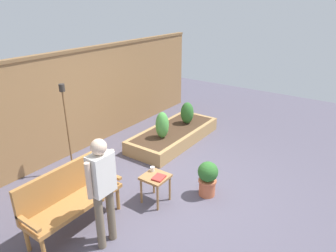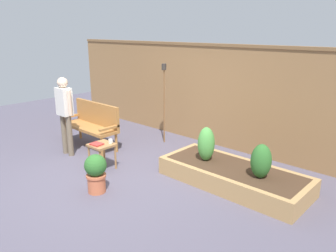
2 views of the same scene
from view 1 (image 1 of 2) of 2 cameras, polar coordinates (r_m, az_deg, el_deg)
ground_plane at (r=5.41m, az=0.75°, el=-12.24°), size 14.00×14.00×0.00m
fence_back at (r=6.59m, az=-18.19°, el=3.82°), size 8.40×0.14×2.16m
garden_bench at (r=4.65m, az=-17.84°, el=-11.93°), size 1.44×0.48×0.94m
side_table at (r=5.00m, az=-2.34°, el=-10.04°), size 0.40×0.40×0.48m
cup_on_table at (r=5.07m, az=-2.91°, el=-7.95°), size 0.10×0.07×0.08m
book_on_table at (r=4.89m, az=-1.76°, el=-9.52°), size 0.22×0.19×0.03m
potted_boxwood at (r=5.23m, az=7.36°, el=-9.41°), size 0.34×0.34×0.62m
raised_planter_bed at (r=7.14m, az=1.04°, el=-1.68°), size 2.40×1.00×0.30m
shrub_near_bench at (r=6.55m, az=-1.08°, el=0.18°), size 0.29×0.29×0.58m
shrub_far_corner at (r=7.34m, az=3.57°, el=2.43°), size 0.31×0.31×0.52m
tiki_torch at (r=5.74m, az=-18.47°, el=2.06°), size 0.10×0.10×1.74m
person_by_bench at (r=4.02m, az=-12.09°, el=-10.54°), size 0.47×0.20×1.56m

